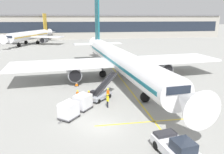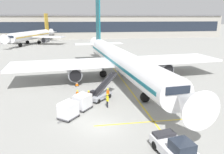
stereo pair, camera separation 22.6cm
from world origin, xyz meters
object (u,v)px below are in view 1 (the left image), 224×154
at_px(baggage_cart_lead, 83,101).
at_px(safety_cone_engine_keepout, 77,84).
at_px(baggage_cart_second, 68,110).
at_px(distant_airplane, 30,36).
at_px(pushback_tug, 177,148).
at_px(ground_crew_by_loader, 78,96).
at_px(ground_crew_wingwalker, 108,94).
at_px(ground_crew_by_carts, 89,96).
at_px(ground_crew_marshaller, 108,100).
at_px(parked_airplane, 119,59).
at_px(belt_loader, 101,93).

height_order(baggage_cart_lead, safety_cone_engine_keepout, baggage_cart_lead).
height_order(baggage_cart_second, distant_airplane, distant_airplane).
relative_size(baggage_cart_second, pushback_tug, 0.56).
height_order(ground_crew_by_loader, ground_crew_wingwalker, same).
relative_size(ground_crew_by_carts, distant_airplane, 0.05).
xyz_separation_m(baggage_cart_lead, ground_crew_marshaller, (2.97, 0.02, -0.00)).
relative_size(safety_cone_engine_keepout, distant_airplane, 0.02).
distance_m(parked_airplane, ground_crew_marshaller, 13.80).
bearing_deg(pushback_tug, ground_crew_by_loader, 120.08).
relative_size(baggage_cart_lead, ground_crew_wingwalker, 1.51).
distance_m(safety_cone_engine_keepout, distant_airplane, 62.22).
bearing_deg(ground_crew_by_loader, baggage_cart_lead, -75.39).
relative_size(parked_airplane, baggage_cart_second, 17.73).
bearing_deg(pushback_tug, safety_cone_engine_keepout, 110.29).
relative_size(ground_crew_wingwalker, safety_cone_engine_keepout, 2.32).
bearing_deg(ground_crew_marshaller, distant_airplane, 106.95).
bearing_deg(distant_airplane, safety_cone_engine_keepout, -73.69).
relative_size(baggage_cart_second, ground_crew_by_loader, 1.51).
bearing_deg(belt_loader, baggage_cart_lead, -129.83).
distance_m(belt_loader, ground_crew_wingwalker, 1.25).
bearing_deg(distant_airplane, belt_loader, -72.70).
relative_size(parked_airplane, ground_crew_marshaller, 26.71).
xyz_separation_m(belt_loader, baggage_cart_second, (-4.11, -5.23, 0.12)).
bearing_deg(ground_crew_by_carts, distant_airplane, 105.67).
height_order(baggage_cart_second, ground_crew_wingwalker, baggage_cart_second).
bearing_deg(belt_loader, ground_crew_wingwalker, -48.22).
distance_m(baggage_cart_lead, ground_crew_wingwalker, 3.93).
bearing_deg(baggage_cart_lead, belt_loader, 50.17).
bearing_deg(ground_crew_by_loader, safety_cone_engine_keepout, 90.56).
xyz_separation_m(baggage_cart_lead, distant_airplane, (-18.05, 68.99, 2.46)).
relative_size(baggage_cart_second, distant_airplane, 0.08).
xyz_separation_m(parked_airplane, safety_cone_engine_keepout, (-7.48, -3.68, -3.07)).
xyz_separation_m(pushback_tug, ground_crew_wingwalker, (-3.44, 12.67, 0.17)).
bearing_deg(ground_crew_marshaller, parked_airplane, 73.28).
relative_size(pushback_tug, ground_crew_wingwalker, 2.68).
relative_size(baggage_cart_lead, safety_cone_engine_keepout, 3.49).
distance_m(belt_loader, safety_cone_engine_keepout, 7.08).
bearing_deg(distant_airplane, ground_crew_wingwalker, -72.27).
xyz_separation_m(ground_crew_marshaller, safety_cone_engine_keepout, (-3.57, 9.33, -0.63)).
relative_size(pushback_tug, ground_crew_marshaller, 2.68).
height_order(ground_crew_wingwalker, safety_cone_engine_keepout, ground_crew_wingwalker).
bearing_deg(baggage_cart_lead, pushback_tug, -57.39).
relative_size(ground_crew_marshaller, safety_cone_engine_keepout, 2.32).
distance_m(parked_airplane, distant_airplane, 61.27).
height_order(baggage_cart_lead, ground_crew_by_carts, baggage_cart_lead).
xyz_separation_m(parked_airplane, baggage_cart_lead, (-6.88, -13.03, -2.43)).
xyz_separation_m(ground_crew_marshaller, distant_airplane, (-21.02, 68.98, 2.46)).
height_order(belt_loader, safety_cone_engine_keepout, belt_loader).
bearing_deg(baggage_cart_lead, baggage_cart_second, -125.71).
xyz_separation_m(belt_loader, ground_crew_by_carts, (-1.65, -1.43, 0.12)).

